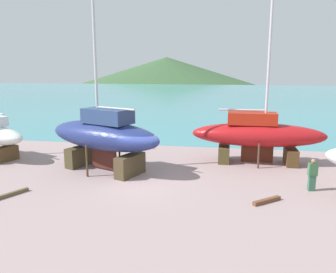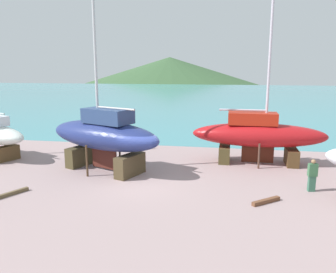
% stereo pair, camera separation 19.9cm
% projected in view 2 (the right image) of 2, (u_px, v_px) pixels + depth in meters
% --- Properties ---
extents(ground_plane, '(53.72, 53.72, 0.00)m').
position_uv_depth(ground_plane, '(111.00, 219.00, 14.04)').
color(ground_plane, gray).
extents(sea_water, '(172.60, 95.03, 0.01)m').
position_uv_depth(sea_water, '(206.00, 96.00, 72.86)').
color(sea_water, teal).
rests_on(sea_water, ground).
extents(headland_hill, '(140.59, 140.59, 21.33)m').
position_uv_depth(headland_hill, '(170.00, 80.00, 165.43)').
color(headland_hill, '#365734').
rests_on(headland_hill, ground).
extents(sailboat_small_center, '(8.44, 2.53, 14.59)m').
position_uv_depth(sailboat_small_center, '(258.00, 134.00, 21.78)').
color(sailboat_small_center, '#50371E').
rests_on(sailboat_small_center, ground).
extents(sailboat_large_starboard, '(8.24, 5.39, 13.85)m').
position_uv_depth(sailboat_large_starboard, '(104.00, 135.00, 20.23)').
color(sailboat_large_starboard, '#453C23').
rests_on(sailboat_large_starboard, ground).
extents(worker, '(0.48, 0.32, 1.65)m').
position_uv_depth(worker, '(312.00, 175.00, 16.99)').
color(worker, '#376952').
rests_on(worker, ground).
extents(timber_plank_near, '(1.36, 1.17, 0.18)m').
position_uv_depth(timber_plank_near, '(266.00, 201.00, 15.65)').
color(timber_plank_near, brown).
rests_on(timber_plank_near, ground).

